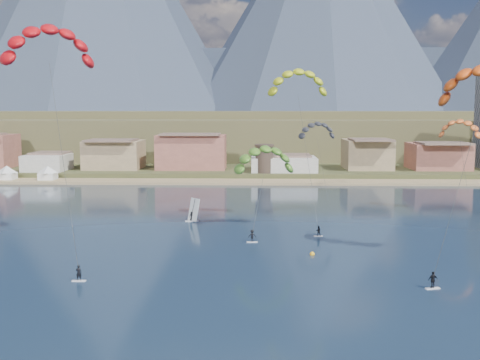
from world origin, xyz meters
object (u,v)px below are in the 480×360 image
Objects in this scene: kitesurfer_red at (48,39)px; windsurfer at (193,214)px; kitesurfer_yellow at (298,79)px; buoy at (312,254)px; watchtower at (264,158)px; kitesurfer_green at (264,156)px.

windsurfer is (18.45, 20.88, -29.69)m from kitesurfer_red.
kitesurfer_yellow is at bearing 27.96° from kitesurfer_red.
kitesurfer_yellow reaches higher than buoy.
buoy is at bearing -50.35° from windsurfer.
kitesurfer_red is at bearing 175.02° from buoy.
buoy is (0.65, -23.46, -26.30)m from kitesurfer_yellow.
buoy is (20.08, -24.23, -1.26)m from windsurfer.
kitesurfer_red is 40.71m from windsurfer.
kitesurfer_yellow is at bearing -2.27° from windsurfer.
watchtower is at bearing 77.52° from windsurfer.
kitesurfer_yellow reaches higher than watchtower.
kitesurfer_yellow is 6.78× the size of windsurfer.
kitesurfer_red reaches higher than windsurfer.
buoy is (6.74, -18.14, -12.80)m from kitesurfer_green.
windsurfer is (-19.43, 0.77, -25.04)m from kitesurfer_yellow.
watchtower is at bearing 94.36° from kitesurfer_yellow.
watchtower is 0.24× the size of kitesurfer_red.
buoy is (38.52, -3.35, -30.95)m from kitesurfer_red.
kitesurfer_green is (-1.06, -71.17, 6.56)m from watchtower.
kitesurfer_green is at bearing 110.37° from buoy.
kitesurfer_red reaches higher than kitesurfer_green.
windsurfer reaches higher than buoy.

